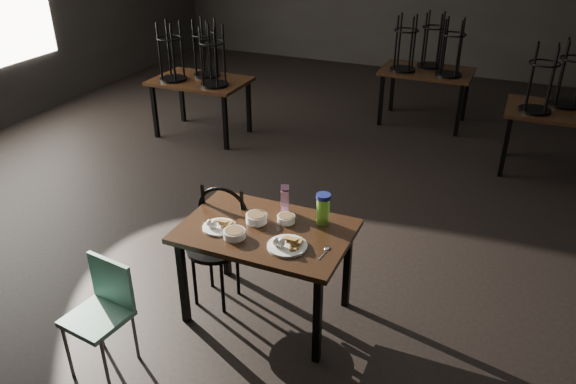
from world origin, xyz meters
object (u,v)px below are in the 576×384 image
at_px(main_table, 266,238).
at_px(water_bottle, 323,209).
at_px(bentwood_chair, 218,237).
at_px(juice_carton, 285,200).
at_px(school_chair, 103,306).

bearing_deg(main_table, water_bottle, 34.53).
xyz_separation_m(main_table, bentwood_chair, (-0.44, 0.07, -0.13)).
xyz_separation_m(juice_carton, bentwood_chair, (-0.47, -0.20, -0.32)).
height_order(water_bottle, school_chair, water_bottle).
distance_m(juice_carton, bentwood_chair, 0.60).
height_order(main_table, water_bottle, water_bottle).
xyz_separation_m(juice_carton, school_chair, (-0.80, -1.14, -0.39)).
bearing_deg(water_bottle, juice_carton, 174.22).
relative_size(main_table, bentwood_chair, 1.32).
bearing_deg(juice_carton, main_table, -96.97).
height_order(juice_carton, water_bottle, juice_carton).
height_order(juice_carton, bentwood_chair, juice_carton).
bearing_deg(bentwood_chair, school_chair, -113.88).
bearing_deg(water_bottle, bentwood_chair, -167.81).
xyz_separation_m(water_bottle, school_chair, (-1.10, -1.11, -0.40)).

